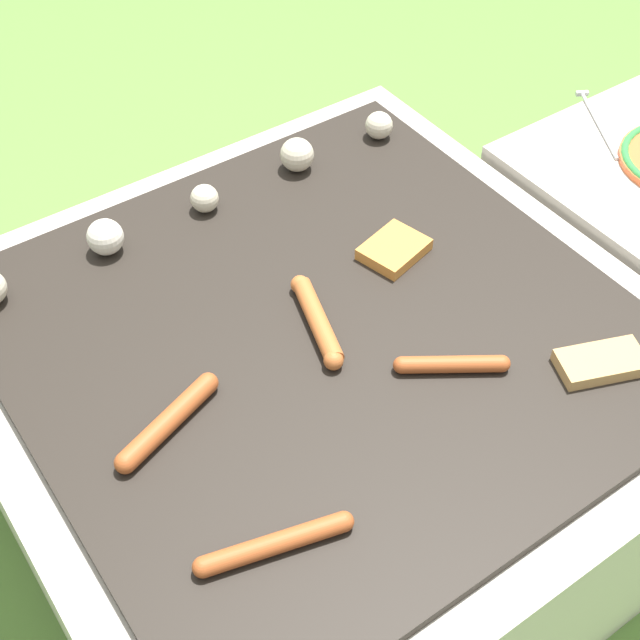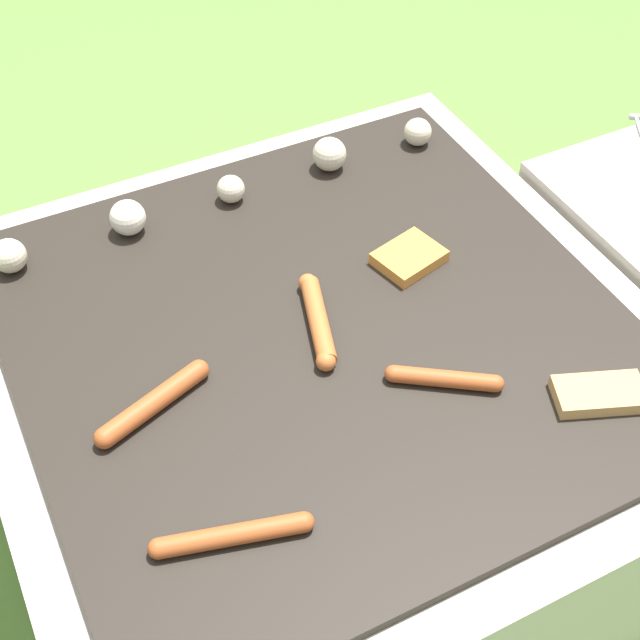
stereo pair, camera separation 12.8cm
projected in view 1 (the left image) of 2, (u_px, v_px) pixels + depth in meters
ground_plane at (320, 490)px, 1.61m from camera, size 14.00×14.00×0.00m
grill at (320, 419)px, 1.45m from camera, size 0.98×0.98×0.43m
sausage_back_right at (452, 364)px, 1.23m from camera, size 0.14×0.10×0.02m
sausage_back_left at (316, 321)px, 1.29m from camera, size 0.07×0.18×0.03m
sausage_front_center at (275, 544)px, 1.04m from camera, size 0.19×0.07×0.03m
sausage_front_left at (168, 421)px, 1.16m from camera, size 0.18×0.08×0.03m
bread_slice_right at (601, 363)px, 1.24m from camera, size 0.14×0.10×0.02m
bread_slice_center at (394, 249)px, 1.40m from camera, size 0.12×0.10×0.02m
mushroom_row at (197, 199)px, 1.46m from camera, size 0.78×0.07×0.06m
fork_utensil at (597, 120)px, 1.66m from camera, size 0.12×0.19×0.01m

